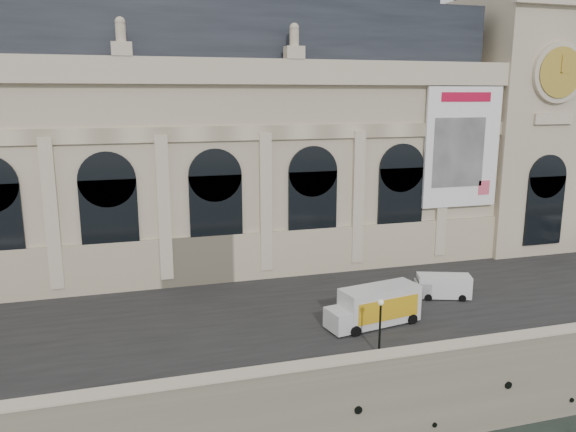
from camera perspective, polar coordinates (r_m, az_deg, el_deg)
name	(u,v)px	position (r m, az deg, el deg)	size (l,w,h in m)	color
quay	(233,270)	(71.36, -5.57, -5.48)	(160.00, 70.00, 6.00)	gray
street	(276,306)	(51.01, -1.18, -9.18)	(160.00, 24.00, 0.06)	#2D2D2D
parapet	(328,369)	(39.12, 4.11, -15.25)	(160.00, 1.40, 1.21)	gray
museum	(184,140)	(63.25, -10.55, 7.56)	(69.00, 18.70, 29.10)	beige
clock_pavilion	(513,105)	(75.62, 21.89, 10.44)	(13.00, 14.72, 36.70)	beige
van_c	(440,286)	(54.63, 15.20, -6.90)	(5.37, 3.47, 2.24)	silver
box_truck	(375,307)	(47.19, 8.81, -9.07)	(8.30, 3.95, 3.22)	silver
lamp_right	(380,328)	(41.85, 9.32, -11.15)	(0.44, 0.44, 4.33)	black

